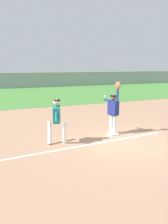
% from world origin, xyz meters
% --- Properties ---
extents(ground_plane, '(73.05, 73.05, 0.00)m').
position_xyz_m(ground_plane, '(0.00, 0.00, 0.00)').
color(ground_plane, tan).
extents(outfield_grass, '(50.04, 15.24, 0.01)m').
position_xyz_m(outfield_grass, '(0.00, 15.97, 0.01)').
color(outfield_grass, '#478438').
rests_on(outfield_grass, ground_plane).
extents(chalk_foul_line, '(11.98, 0.95, 0.01)m').
position_xyz_m(chalk_foul_line, '(-3.97, -0.02, 0.00)').
color(chalk_foul_line, white).
rests_on(chalk_foul_line, ground_plane).
extents(first_base, '(0.40, 0.40, 0.08)m').
position_xyz_m(first_base, '(0.03, 0.88, 0.04)').
color(first_base, white).
rests_on(first_base, ground_plane).
extents(fielder, '(0.39, 0.88, 2.28)m').
position_xyz_m(fielder, '(0.07, 0.98, 1.12)').
color(fielder, silver).
rests_on(fielder, ground_plane).
extents(runner, '(0.76, 0.83, 1.72)m').
position_xyz_m(runner, '(-2.50, 0.71, 1.00)').
color(runner, white).
rests_on(runner, ground_plane).
extents(baseball, '(0.07, 0.07, 0.07)m').
position_xyz_m(baseball, '(-0.29, 1.13, 1.65)').
color(baseball, white).
extents(outfield_fence, '(50.12, 0.08, 2.05)m').
position_xyz_m(outfield_fence, '(0.00, 23.59, 1.02)').
color(outfield_fence, '#93999E').
rests_on(outfield_fence, ground_plane).
extents(parked_car_green, '(4.46, 2.23, 1.25)m').
position_xyz_m(parked_car_green, '(-0.20, 26.07, 0.67)').
color(parked_car_green, '#1E6B33').
rests_on(parked_car_green, ground_plane).
extents(parked_car_white, '(4.58, 2.48, 1.25)m').
position_xyz_m(parked_car_white, '(5.74, 26.38, 0.67)').
color(parked_car_white, white).
rests_on(parked_car_white, ground_plane).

